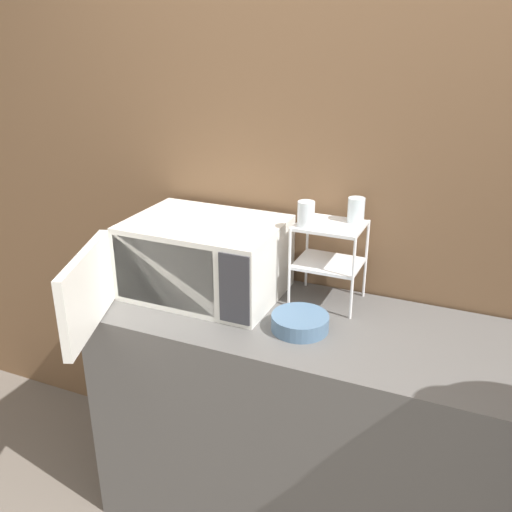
{
  "coord_description": "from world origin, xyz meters",
  "views": [
    {
      "loc": [
        0.49,
        -1.39,
        1.92
      ],
      "look_at": [
        -0.27,
        0.33,
        1.14
      ],
      "focal_mm": 40.0,
      "sensor_mm": 36.0,
      "label": 1
    }
  ],
  "objects": [
    {
      "name": "counter",
      "position": [
        0.0,
        0.3,
        0.47
      ],
      "size": [
        1.65,
        0.6,
        0.93
      ],
      "color": "#595654",
      "rests_on": "ground_plane"
    },
    {
      "name": "microwave",
      "position": [
        -0.51,
        0.35,
        1.08
      ],
      "size": [
        0.6,
        0.85,
        0.29
      ],
      "color": "silver",
      "rests_on": "counter"
    },
    {
      "name": "bowl",
      "position": [
        -0.06,
        0.24,
        0.96
      ],
      "size": [
        0.2,
        0.2,
        0.06
      ],
      "color": "slate",
      "rests_on": "counter"
    },
    {
      "name": "glass_back_right",
      "position": [
        0.03,
        0.54,
        1.29
      ],
      "size": [
        0.06,
        0.06,
        0.09
      ],
      "color": "silver",
      "rests_on": "dish_rack"
    },
    {
      "name": "glass_front_left",
      "position": [
        -0.12,
        0.43,
        1.29
      ],
      "size": [
        0.06,
        0.06,
        0.09
      ],
      "color": "silver",
      "rests_on": "dish_rack"
    },
    {
      "name": "wall_back",
      "position": [
        0.0,
        0.64,
        1.3
      ],
      "size": [
        8.0,
        0.06,
        2.6
      ],
      "color": "brown",
      "rests_on": "ground_plane"
    },
    {
      "name": "dish_rack",
      "position": [
        -0.04,
        0.48,
        1.15
      ],
      "size": [
        0.24,
        0.2,
        0.31
      ],
      "color": "white",
      "rests_on": "counter"
    }
  ]
}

